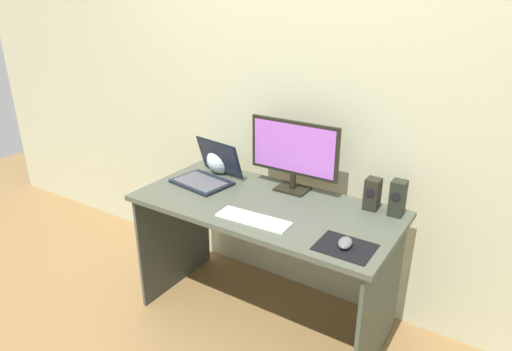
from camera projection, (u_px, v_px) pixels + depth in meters
name	position (u px, v px, depth m)	size (l,w,h in m)	color
ground_plane	(264.00, 316.00, 2.65)	(8.00, 8.00, 0.00)	olive
wall_back	(306.00, 94.00, 2.51)	(6.00, 0.04, 2.50)	#B1B18F
desk	(265.00, 229.00, 2.43)	(1.41, 0.67, 0.74)	#444A3D
monitor	(294.00, 152.00, 2.45)	(0.53, 0.14, 0.40)	black
speaker_right	(398.00, 198.00, 2.22)	(0.07, 0.08, 0.18)	black
speaker_near_monitor	(372.00, 194.00, 2.29)	(0.07, 0.08, 0.17)	black
laptop	(208.00, 174.00, 2.64)	(0.37, 0.35, 0.23)	black
fishbowl	(221.00, 159.00, 2.76)	(0.18, 0.18, 0.18)	silver
keyboard_external	(253.00, 219.00, 2.20)	(0.37, 0.12, 0.01)	white
mousepad	(345.00, 247.00, 1.96)	(0.25, 0.20, 0.00)	black
mouse	(345.00, 243.00, 1.96)	(0.06, 0.10, 0.04)	#555558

